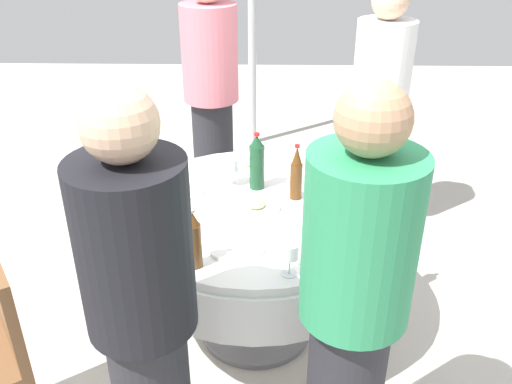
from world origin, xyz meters
TOP-DOWN VIEW (x-y plane):
  - ground_plane at (0.00, 0.00)m, footprint 10.00×10.00m
  - dining_table at (0.00, 0.00)m, footprint 1.25×1.25m
  - bottle_brown_mid at (-0.08, 0.18)m, footprint 0.06×0.06m
  - bottle_clear_right at (-0.12, 0.52)m, footprint 0.07×0.07m
  - bottle_brown_east at (0.46, -0.22)m, footprint 0.06×0.06m
  - bottle_dark_green_left at (-0.18, 0.00)m, footprint 0.07×0.07m
  - bottle_green_front at (0.13, 0.36)m, footprint 0.07×0.07m
  - wine_glass_left at (0.51, 0.14)m, footprint 0.07×0.07m
  - wine_glass_front at (-0.20, -0.13)m, footprint 0.08×0.08m
  - plate_inner at (-0.41, -0.03)m, footprint 0.23×0.23m
  - plate_near at (0.03, -0.00)m, footprint 0.22×0.22m
  - plate_far at (-0.13, -0.36)m, footprint 0.23×0.23m
  - plate_outer at (0.34, -0.07)m, footprint 0.24×0.24m
  - fork_right at (-0.35, 0.24)m, footprint 0.03×0.18m
  - spoon_east at (0.18, -0.31)m, footprint 0.14×0.14m
  - folded_napkin at (0.34, 0.23)m, footprint 0.22×0.22m
  - person_mid at (0.86, -0.33)m, footprint 0.34×0.34m
  - person_right at (-1.03, 0.72)m, footprint 0.34×0.34m
  - person_east at (0.83, 0.32)m, footprint 0.34×0.34m
  - person_left at (-1.12, -0.30)m, footprint 0.34×0.34m
  - tent_pole_main at (-2.44, -0.09)m, footprint 0.07×0.07m

SIDE VIEW (x-z plane):
  - ground_plane at x=0.00m, z-range 0.00..0.00m
  - dining_table at x=0.00m, z-range 0.22..0.96m
  - fork_right at x=-0.35m, z-range 0.74..0.74m
  - spoon_east at x=0.18m, z-range 0.74..0.74m
  - plate_outer at x=0.34m, z-range 0.74..0.76m
  - plate_near at x=0.03m, z-range 0.73..0.77m
  - plate_far at x=-0.13m, z-range 0.73..0.77m
  - plate_inner at x=-0.41m, z-range 0.73..0.77m
  - folded_napkin at x=0.34m, z-range 0.74..0.76m
  - person_right at x=-1.03m, z-range 0.04..1.61m
  - person_mid at x=0.86m, z-range 0.04..1.61m
  - person_east at x=0.83m, z-range 0.04..1.62m
  - wine_glass_left at x=0.51m, z-range 0.77..0.91m
  - wine_glass_front at x=-0.20m, z-range 0.77..0.91m
  - bottle_brown_east at x=0.46m, z-range 0.73..0.98m
  - bottle_brown_mid at x=-0.08m, z-range 0.73..1.00m
  - bottle_clear_right at x=-0.12m, z-range 0.73..1.00m
  - person_left at x=-1.12m, z-range 0.04..1.69m
  - bottle_dark_green_left at x=-0.18m, z-range 0.73..1.01m
  - bottle_green_front at x=0.13m, z-range 0.73..1.03m
  - tent_pole_main at x=-2.44m, z-range 0.00..2.34m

